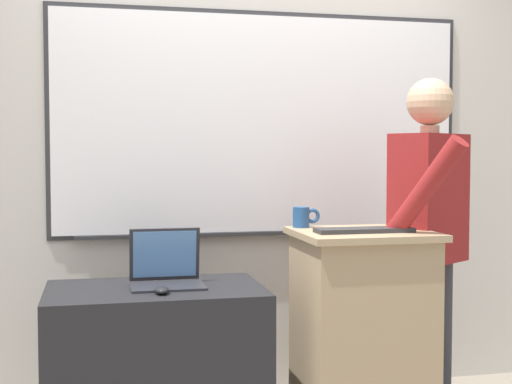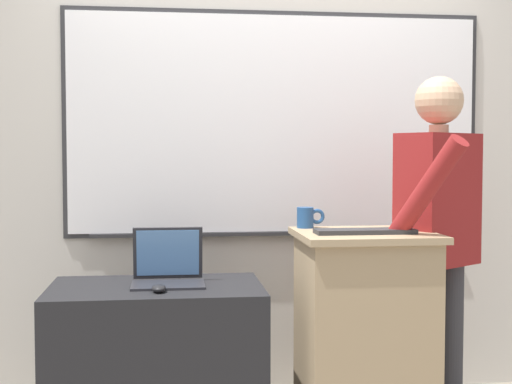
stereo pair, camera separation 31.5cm
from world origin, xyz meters
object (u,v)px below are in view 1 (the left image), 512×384
at_px(side_desk, 156,372).
at_px(computer_mouse_by_laptop, 162,290).
at_px(person_presenter, 429,228).
at_px(lectern_podium, 362,339).
at_px(laptop, 166,267).
at_px(coffee_mug, 302,217).
at_px(wireless_keyboard, 364,230).

bearing_deg(side_desk, computer_mouse_by_laptop, -84.40).
bearing_deg(side_desk, person_presenter, 0.11).
relative_size(lectern_podium, computer_mouse_by_laptop, 9.94).
relative_size(lectern_podium, laptop, 3.07).
xyz_separation_m(side_desk, computer_mouse_by_laptop, (0.01, -0.15, 0.39)).
height_order(side_desk, coffee_mug, coffee_mug).
distance_m(side_desk, laptop, 0.46).
bearing_deg(side_desk, laptop, 46.91).
distance_m(lectern_podium, side_desk, 0.94).
height_order(lectern_podium, coffee_mug, coffee_mug).
distance_m(laptop, coffee_mug, 0.68).
height_order(lectern_podium, laptop, laptop).
bearing_deg(wireless_keyboard, side_desk, 168.78).
bearing_deg(lectern_podium, coffee_mug, 138.34).
distance_m(person_presenter, coffee_mug, 0.62).
xyz_separation_m(side_desk, wireless_keyboard, (0.91, -0.18, 0.63)).
xyz_separation_m(person_presenter, computer_mouse_by_laptop, (-1.29, -0.15, -0.21)).
distance_m(person_presenter, laptop, 1.26).
bearing_deg(coffee_mug, lectern_podium, -41.66).
distance_m(laptop, wireless_keyboard, 0.90).
relative_size(computer_mouse_by_laptop, coffee_mug, 0.76).
distance_m(lectern_podium, person_presenter, 0.63).
bearing_deg(coffee_mug, side_desk, -172.89).
distance_m(side_desk, wireless_keyboard, 1.12).
bearing_deg(computer_mouse_by_laptop, coffee_mug, 19.21).
height_order(person_presenter, coffee_mug, person_presenter).
distance_m(person_presenter, wireless_keyboard, 0.44).
bearing_deg(side_desk, lectern_podium, -6.93).
height_order(side_desk, computer_mouse_by_laptop, computer_mouse_by_laptop).
relative_size(person_presenter, wireless_keyboard, 3.89).
xyz_separation_m(laptop, computer_mouse_by_laptop, (-0.04, -0.21, -0.06)).
distance_m(person_presenter, computer_mouse_by_laptop, 1.32).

